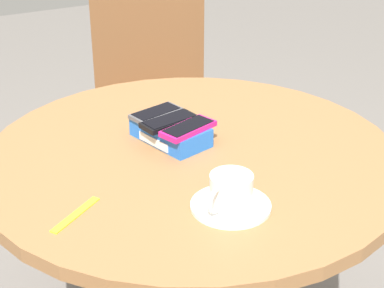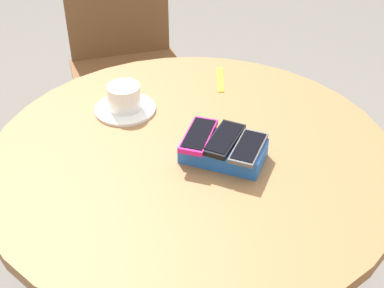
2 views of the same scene
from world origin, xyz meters
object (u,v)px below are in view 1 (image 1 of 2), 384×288
(saucer, at_px, (231,206))
(chair_far_side, at_px, (154,112))
(phone_box, at_px, (170,132))
(coffee_cup, at_px, (230,190))
(phone_black, at_px, (169,121))
(round_table, at_px, (192,203))
(lanyard_strap, at_px, (76,215))
(phone_magenta, at_px, (187,129))
(phone_gray, at_px, (156,113))

(saucer, bearing_deg, chair_far_side, 163.33)
(phone_box, xyz_separation_m, coffee_cup, (0.31, -0.03, 0.02))
(phone_black, xyz_separation_m, chair_far_side, (-0.71, 0.28, -0.31))
(phone_black, height_order, saucer, phone_black)
(round_table, bearing_deg, coffee_cup, -10.72)
(saucer, bearing_deg, phone_box, 175.26)
(phone_box, height_order, chair_far_side, chair_far_side)
(coffee_cup, bearing_deg, saucer, 113.91)
(phone_black, xyz_separation_m, saucer, (0.31, -0.02, -0.05))
(round_table, height_order, lanyard_strap, lanyard_strap)
(phone_box, relative_size, chair_far_side, 0.23)
(phone_magenta, height_order, lanyard_strap, phone_magenta)
(coffee_cup, bearing_deg, phone_box, 174.86)
(phone_black, bearing_deg, lanyard_strap, -56.11)
(phone_box, xyz_separation_m, phone_gray, (-0.06, -0.01, 0.03))
(phone_magenta, relative_size, chair_far_side, 0.17)
(saucer, relative_size, lanyard_strap, 1.16)
(coffee_cup, bearing_deg, phone_black, 175.52)
(lanyard_strap, bearing_deg, saucer, 67.28)
(saucer, distance_m, lanyard_strap, 0.29)
(round_table, xyz_separation_m, phone_box, (-0.07, -0.02, 0.16))
(round_table, xyz_separation_m, chair_far_side, (-0.78, 0.26, -0.13))
(phone_box, relative_size, coffee_cup, 1.82)
(round_table, relative_size, phone_black, 6.73)
(round_table, bearing_deg, chair_far_side, 161.44)
(round_table, relative_size, lanyard_strap, 7.00)
(phone_box, relative_size, phone_magenta, 1.40)
(round_table, xyz_separation_m, saucer, (0.24, -0.04, 0.14))
(phone_box, relative_size, phone_gray, 1.51)
(coffee_cup, bearing_deg, phone_gray, 177.09)
(round_table, bearing_deg, phone_box, -166.79)
(phone_box, distance_m, saucer, 0.31)
(phone_gray, height_order, saucer, phone_gray)
(phone_box, distance_m, phone_magenta, 0.06)
(phone_magenta, height_order, coffee_cup, coffee_cup)
(phone_magenta, distance_m, coffee_cup, 0.26)
(phone_gray, bearing_deg, chair_far_side, 156.04)
(round_table, xyz_separation_m, phone_gray, (-0.13, -0.03, 0.18))
(round_table, bearing_deg, phone_gray, -168.45)
(phone_black, relative_size, lanyard_strap, 1.04)
(phone_box, xyz_separation_m, saucer, (0.31, -0.03, -0.02))
(round_table, xyz_separation_m, phone_magenta, (-0.02, -0.00, 0.19))
(phone_box, bearing_deg, chair_far_side, 158.43)
(phone_box, relative_size, phone_black, 1.43)
(phone_magenta, distance_m, lanyard_strap, 0.35)
(round_table, distance_m, phone_magenta, 0.19)
(saucer, xyz_separation_m, coffee_cup, (0.00, -0.00, 0.04))
(phone_black, height_order, lanyard_strap, phone_black)
(phone_gray, distance_m, phone_magenta, 0.12)
(round_table, bearing_deg, saucer, -10.23)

